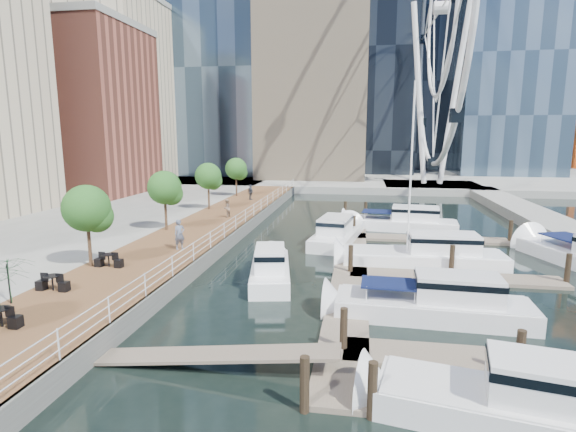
% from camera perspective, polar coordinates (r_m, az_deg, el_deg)
% --- Properties ---
extents(ground, '(520.00, 520.00, 0.00)m').
position_cam_1_polar(ground, '(20.35, -1.46, -13.75)').
color(ground, black).
rests_on(ground, ground).
extents(boardwalk, '(6.00, 60.00, 1.00)m').
position_cam_1_polar(boardwalk, '(36.37, -11.03, -2.28)').
color(boardwalk, brown).
rests_on(boardwalk, ground).
extents(seawall, '(0.25, 60.00, 1.00)m').
position_cam_1_polar(seawall, '(35.45, -6.47, -2.48)').
color(seawall, '#595954').
rests_on(seawall, ground).
extents(land_far, '(200.00, 114.00, 1.00)m').
position_cam_1_polar(land_far, '(120.56, 7.69, 6.46)').
color(land_far, gray).
rests_on(land_far, ground).
extents(breakwater, '(4.00, 60.00, 1.00)m').
position_cam_1_polar(breakwater, '(42.38, 32.05, -1.90)').
color(breakwater, gray).
rests_on(breakwater, ground).
extents(pier, '(14.00, 12.00, 1.00)m').
position_cam_1_polar(pier, '(71.46, 17.75, 3.52)').
color(pier, gray).
rests_on(pier, ground).
extents(railing, '(0.10, 60.00, 1.05)m').
position_cam_1_polar(railing, '(35.26, -6.66, -0.85)').
color(railing, white).
rests_on(railing, boardwalk).
extents(floating_docks, '(16.00, 34.00, 2.60)m').
position_cam_1_polar(floating_docks, '(29.62, 17.72, -5.48)').
color(floating_docks, '#6D6051').
rests_on(floating_docks, ground).
extents(midrise_condos, '(19.00, 67.00, 28.00)m').
position_cam_1_polar(midrise_condos, '(58.59, -30.98, 13.87)').
color(midrise_condos, '#BCAD8E').
rests_on(midrise_condos, ground).
extents(ferris_wheel, '(5.80, 45.60, 47.80)m').
position_cam_1_polar(ferris_wheel, '(73.19, 18.93, 23.68)').
color(ferris_wheel, white).
rests_on(ferris_wheel, ground).
extents(street_trees, '(2.60, 42.60, 4.60)m').
position_cam_1_polar(street_trees, '(35.75, -15.41, 3.48)').
color(street_trees, '#3F2B1C').
rests_on(street_trees, ground).
extents(cafe_tables, '(2.50, 13.70, 0.74)m').
position_cam_1_polar(cafe_tables, '(22.48, -29.97, -9.06)').
color(cafe_tables, black).
rests_on(cafe_tables, ground).
extents(yacht_foreground, '(9.66, 2.95, 2.15)m').
position_cam_1_polar(yacht_foreground, '(22.06, 17.77, -12.29)').
color(yacht_foreground, silver).
rests_on(yacht_foreground, ground).
extents(pedestrian_near, '(0.83, 0.83, 1.94)m').
position_cam_1_polar(pedestrian_near, '(29.74, -13.62, -2.28)').
color(pedestrian_near, slate).
rests_on(pedestrian_near, boardwalk).
extents(pedestrian_mid, '(0.81, 0.93, 1.62)m').
position_cam_1_polar(pedestrian_mid, '(40.59, -7.80, 0.99)').
color(pedestrian_mid, '#836B5B').
rests_on(pedestrian_mid, boardwalk).
extents(pedestrian_far, '(1.05, 1.02, 1.76)m').
position_cam_1_polar(pedestrian_far, '(51.14, -4.77, 3.03)').
color(pedestrian_far, '#333840').
rests_on(pedestrian_far, boardwalk).
extents(moored_yachts, '(25.06, 31.40, 11.50)m').
position_cam_1_polar(moored_yachts, '(30.70, 17.31, -5.86)').
color(moored_yachts, white).
rests_on(moored_yachts, ground).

